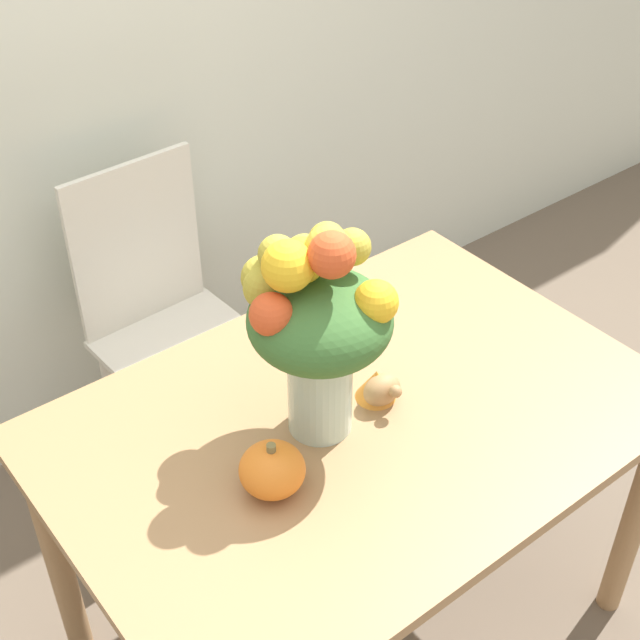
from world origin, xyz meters
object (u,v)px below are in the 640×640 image
(flower_vase, at_px, (316,320))
(pumpkin, at_px, (272,470))
(turkey_figurine, at_px, (379,387))
(dining_chair_near_window, at_px, (168,325))

(flower_vase, distance_m, pumpkin, 0.30)
(turkey_figurine, bearing_deg, flower_vase, 170.34)
(flower_vase, bearing_deg, turkey_figurine, -9.66)
(pumpkin, bearing_deg, turkey_figurine, 11.09)
(dining_chair_near_window, bearing_deg, pumpkin, -108.49)
(turkey_figurine, bearing_deg, dining_chair_near_window, 95.28)
(pumpkin, height_order, turkey_figurine, pumpkin)
(flower_vase, distance_m, dining_chair_near_window, 0.96)
(flower_vase, xyz_separation_m, turkey_figurine, (0.15, -0.03, -0.24))
(flower_vase, bearing_deg, dining_chair_near_window, 84.48)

